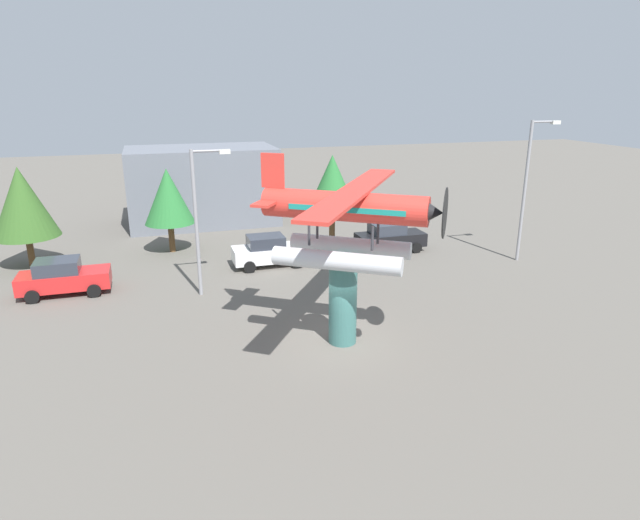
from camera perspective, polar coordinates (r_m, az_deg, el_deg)
The scene contains 12 objects.
ground_plane at distance 22.02m, azimuth 2.34°, elevation -8.49°, with size 140.00×140.00×0.00m, color #605B54.
display_pedestal at distance 21.34m, azimuth 2.39°, elevation -4.47°, with size 1.10×1.10×3.33m, color #386B66.
floatplane_monument at distance 20.29m, azimuth 2.87°, elevation 4.25°, with size 7.13×9.18×4.00m.
car_near_red at distance 29.30m, azimuth -25.25°, elevation -1.60°, with size 4.20×2.02×1.76m.
car_mid_white at distance 30.84m, azimuth -5.32°, elevation 0.97°, with size 4.20×2.02×1.76m.
car_far_black at distance 33.80m, azimuth 7.27°, elevation 2.40°, with size 4.20×2.02×1.76m.
streetlight_primary at distance 26.20m, azimuth -12.40°, elevation 4.95°, with size 1.84×0.28×7.00m.
streetlight_secondary at distance 33.10m, azimuth 20.94°, elevation 7.68°, with size 1.84×0.28×7.96m.
storefront_building at distance 41.34m, azimuth -12.14°, elevation 7.61°, with size 10.51×6.09×5.51m, color slate.
tree_west at distance 33.94m, azimuth -28.63°, elevation 5.30°, with size 3.47×3.47×5.63m.
tree_east at distance 34.02m, azimuth -15.57°, elevation 6.41°, with size 2.97×2.97×5.11m.
tree_center_back at distance 32.82m, azimuth 1.29°, elevation 7.97°, with size 3.02×3.02×5.88m.
Camera 1 is at (-6.69, -18.60, 9.71)m, focal length 30.65 mm.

